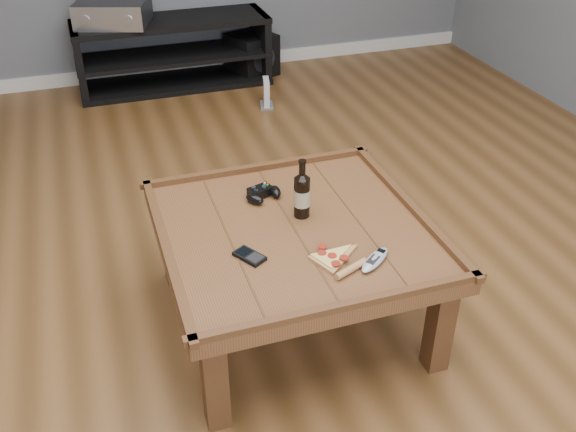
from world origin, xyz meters
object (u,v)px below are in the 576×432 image
object	(u,v)px
media_console	(173,53)
game_console	(266,94)
beer_bottle	(302,194)
coffee_table	(294,241)
smartphone	(250,256)
pizza_slice	(335,259)
game_controller	(263,193)
subwoofer	(252,54)
remote_control	(375,260)
av_receiver	(113,12)

from	to	relation	value
media_console	game_console	xyz separation A→B (m)	(0.53, -0.60, -0.16)
beer_bottle	media_console	bearing A→B (deg)	91.22
coffee_table	smartphone	bearing A→B (deg)	-148.95
coffee_table	pizza_slice	world-z (taller)	same
pizza_slice	beer_bottle	bearing A→B (deg)	69.37
beer_bottle	smartphone	xyz separation A→B (m)	(-0.27, -0.20, -0.09)
game_controller	smartphone	size ratio (longest dim) A/B	1.25
media_console	subwoofer	xyz separation A→B (m)	(0.61, 0.05, -0.09)
media_console	game_console	size ratio (longest dim) A/B	7.07
pizza_slice	game_console	world-z (taller)	pizza_slice
smartphone	remote_control	size ratio (longest dim) A/B	0.78
smartphone	subwoofer	distance (m)	3.05
remote_control	subwoofer	distance (m)	3.13
coffee_table	av_receiver	bearing A→B (deg)	98.05
beer_bottle	coffee_table	bearing A→B (deg)	-126.78
media_console	remote_control	distance (m)	3.06
game_controller	game_console	size ratio (longest dim) A/B	0.82
game_console	media_console	bearing A→B (deg)	145.21
game_console	subwoofer	bearing A→B (deg)	96.30
remote_control	subwoofer	xyz separation A→B (m)	(0.42, 3.09, -0.31)
media_console	subwoofer	world-z (taller)	media_console
smartphone	game_controller	bearing A→B (deg)	35.83
game_controller	smartphone	bearing A→B (deg)	-130.69
subwoofer	smartphone	bearing A→B (deg)	-126.37
smartphone	remote_control	world-z (taller)	remote_control
pizza_slice	smartphone	world-z (taller)	pizza_slice
media_console	game_controller	xyz separation A→B (m)	(-0.05, -2.50, 0.23)
beer_bottle	smartphone	bearing A→B (deg)	-142.83
coffee_table	beer_bottle	distance (m)	0.18
smartphone	remote_control	bearing A→B (deg)	-52.95
pizza_slice	av_receiver	size ratio (longest dim) A/B	0.50
beer_bottle	smartphone	world-z (taller)	beer_bottle
remote_control	av_receiver	world-z (taller)	av_receiver
coffee_table	smartphone	xyz separation A→B (m)	(-0.21, -0.13, 0.07)
coffee_table	media_console	size ratio (longest dim) A/B	0.74
coffee_table	subwoofer	xyz separation A→B (m)	(0.61, 2.80, -0.23)
game_controller	pizza_slice	size ratio (longest dim) A/B	0.57
remote_control	av_receiver	bearing A→B (deg)	152.99
beer_bottle	smartphone	distance (m)	0.35
beer_bottle	subwoofer	bearing A→B (deg)	78.43
beer_bottle	remote_control	xyz separation A→B (m)	(0.14, -0.37, -0.09)
media_console	av_receiver	xyz separation A→B (m)	(-0.39, -0.01, 0.34)
coffee_table	game_console	distance (m)	2.24
beer_bottle	game_console	size ratio (longest dim) A/B	1.22
pizza_slice	game_controller	bearing A→B (deg)	80.67
game_controller	coffee_table	bearing A→B (deg)	-96.39
av_receiver	subwoofer	bearing A→B (deg)	21.51
coffee_table	game_controller	xyz separation A→B (m)	(-0.05, 0.25, 0.08)
game_controller	smartphone	world-z (taller)	game_controller
smartphone	av_receiver	size ratio (longest dim) A/B	0.23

